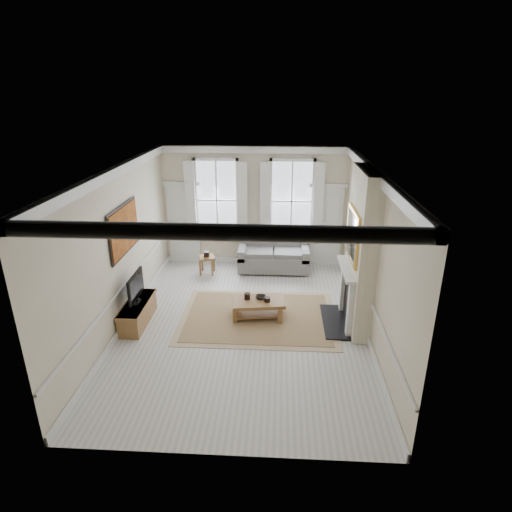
# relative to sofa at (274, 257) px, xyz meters

# --- Properties ---
(floor) EXTENTS (7.20, 7.20, 0.00)m
(floor) POSITION_rel_sofa_xyz_m (-0.58, -3.11, -0.37)
(floor) COLOR #B7B5AD
(floor) RESTS_ON ground
(ceiling) EXTENTS (7.20, 7.20, 0.00)m
(ceiling) POSITION_rel_sofa_xyz_m (-0.58, -3.11, 3.03)
(ceiling) COLOR white
(ceiling) RESTS_ON back_wall
(back_wall) EXTENTS (5.20, 0.00, 5.20)m
(back_wall) POSITION_rel_sofa_xyz_m (-0.58, 0.49, 1.33)
(back_wall) COLOR beige
(back_wall) RESTS_ON floor
(left_wall) EXTENTS (0.00, 7.20, 7.20)m
(left_wall) POSITION_rel_sofa_xyz_m (-3.18, -3.11, 1.33)
(left_wall) COLOR beige
(left_wall) RESTS_ON floor
(right_wall) EXTENTS (0.00, 7.20, 7.20)m
(right_wall) POSITION_rel_sofa_xyz_m (2.02, -3.11, 1.33)
(right_wall) COLOR beige
(right_wall) RESTS_ON floor
(window_left) EXTENTS (1.26, 0.20, 2.20)m
(window_left) POSITION_rel_sofa_xyz_m (-1.63, 0.44, 1.53)
(window_left) COLOR #B2BCC6
(window_left) RESTS_ON back_wall
(window_right) EXTENTS (1.26, 0.20, 2.20)m
(window_right) POSITION_rel_sofa_xyz_m (0.47, 0.44, 1.53)
(window_right) COLOR #B2BCC6
(window_right) RESTS_ON back_wall
(door_left) EXTENTS (0.90, 0.08, 2.30)m
(door_left) POSITION_rel_sofa_xyz_m (-2.63, 0.45, 0.78)
(door_left) COLOR silver
(door_left) RESTS_ON floor
(door_right) EXTENTS (0.90, 0.08, 2.30)m
(door_right) POSITION_rel_sofa_xyz_m (1.47, 0.45, 0.78)
(door_right) COLOR silver
(door_right) RESTS_ON floor
(painting) EXTENTS (0.05, 1.66, 1.06)m
(painting) POSITION_rel_sofa_xyz_m (-3.14, -2.81, 1.68)
(painting) COLOR #A8671C
(painting) RESTS_ON left_wall
(chimney_breast) EXTENTS (0.35, 1.70, 3.38)m
(chimney_breast) POSITION_rel_sofa_xyz_m (1.85, -2.91, 1.33)
(chimney_breast) COLOR beige
(chimney_breast) RESTS_ON floor
(hearth) EXTENTS (0.55, 1.50, 0.05)m
(hearth) POSITION_rel_sofa_xyz_m (1.42, -2.91, -0.34)
(hearth) COLOR black
(hearth) RESTS_ON floor
(fireplace) EXTENTS (0.21, 1.45, 1.33)m
(fireplace) POSITION_rel_sofa_xyz_m (1.62, -2.91, 0.36)
(fireplace) COLOR silver
(fireplace) RESTS_ON floor
(mirror) EXTENTS (0.06, 1.26, 1.06)m
(mirror) POSITION_rel_sofa_xyz_m (1.63, -2.91, 1.68)
(mirror) COLOR gold
(mirror) RESTS_ON chimney_breast
(sofa) EXTENTS (1.96, 0.95, 0.88)m
(sofa) POSITION_rel_sofa_xyz_m (0.00, 0.00, 0.00)
(sofa) COLOR slate
(sofa) RESTS_ON floor
(side_table) EXTENTS (0.52, 0.52, 0.50)m
(side_table) POSITION_rel_sofa_xyz_m (-1.84, -0.37, 0.03)
(side_table) COLOR brown
(side_table) RESTS_ON floor
(rug) EXTENTS (3.50, 2.60, 0.02)m
(rug) POSITION_rel_sofa_xyz_m (-0.29, -2.77, -0.36)
(rug) COLOR olive
(rug) RESTS_ON floor
(coffee_table) EXTENTS (1.24, 0.83, 0.43)m
(coffee_table) POSITION_rel_sofa_xyz_m (-0.29, -2.77, -0.02)
(coffee_table) COLOR brown
(coffee_table) RESTS_ON rug
(ceramic_pot_a) EXTENTS (0.14, 0.14, 0.14)m
(ceramic_pot_a) POSITION_rel_sofa_xyz_m (-0.54, -2.72, 0.13)
(ceramic_pot_a) COLOR black
(ceramic_pot_a) RESTS_ON coffee_table
(ceramic_pot_b) EXTENTS (0.14, 0.14, 0.10)m
(ceramic_pot_b) POSITION_rel_sofa_xyz_m (-0.09, -2.82, 0.11)
(ceramic_pot_b) COLOR black
(ceramic_pot_b) RESTS_ON coffee_table
(bowl) EXTENTS (0.27, 0.27, 0.06)m
(bowl) POSITION_rel_sofa_xyz_m (-0.24, -2.67, 0.09)
(bowl) COLOR black
(bowl) RESTS_ON coffee_table
(tv_stand) EXTENTS (0.45, 1.39, 0.50)m
(tv_stand) POSITION_rel_sofa_xyz_m (-2.92, -3.16, -0.12)
(tv_stand) COLOR brown
(tv_stand) RESTS_ON floor
(tv) EXTENTS (0.08, 0.90, 0.68)m
(tv) POSITION_rel_sofa_xyz_m (-2.89, -3.16, 0.52)
(tv) COLOR black
(tv) RESTS_ON tv_stand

